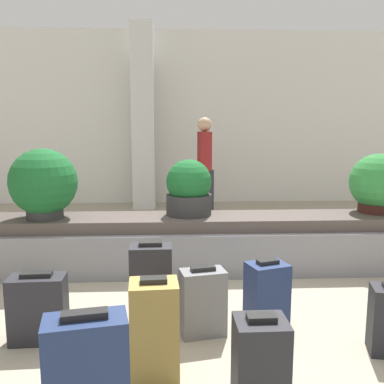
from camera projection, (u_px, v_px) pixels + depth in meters
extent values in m
plane|color=#9E937F|center=(200.00, 327.00, 3.21)|extent=(18.00, 18.00, 0.00)
cube|color=silver|center=(182.00, 118.00, 8.02)|extent=(18.00, 0.06, 3.20)
cube|color=gray|center=(192.00, 248.00, 4.47)|extent=(8.51, 0.71, 0.44)
cube|color=#4C423D|center=(192.00, 222.00, 4.42)|extent=(8.17, 0.55, 0.13)
cube|color=silver|center=(143.00, 118.00, 7.49)|extent=(0.39, 0.39, 3.20)
cube|color=navy|center=(267.00, 295.00, 3.19)|extent=(0.34, 0.30, 0.49)
cube|color=black|center=(268.00, 262.00, 3.14)|extent=(0.17, 0.12, 0.03)
cube|color=black|center=(85.00, 315.00, 1.75)|extent=(0.20, 0.10, 0.03)
cube|color=slate|center=(203.00, 303.00, 3.07)|extent=(0.35, 0.25, 0.48)
cube|color=black|center=(203.00, 269.00, 3.03)|extent=(0.18, 0.10, 0.03)
cube|color=#A3843D|center=(154.00, 330.00, 2.53)|extent=(0.30, 0.25, 0.60)
cube|color=black|center=(154.00, 280.00, 2.48)|extent=(0.16, 0.09, 0.03)
cube|color=#232328|center=(38.00, 309.00, 2.98)|extent=(0.39, 0.22, 0.47)
cube|color=black|center=(36.00, 275.00, 2.94)|extent=(0.21, 0.08, 0.03)
cube|color=#232328|center=(260.00, 374.00, 2.13)|extent=(0.26, 0.23, 0.57)
cube|color=black|center=(261.00, 318.00, 2.08)|extent=(0.14, 0.08, 0.03)
cube|color=#232328|center=(151.00, 286.00, 3.20)|extent=(0.31, 0.21, 0.62)
cube|color=black|center=(150.00, 244.00, 3.15)|extent=(0.17, 0.08, 0.03)
cylinder|color=#381914|center=(377.00, 205.00, 4.58)|extent=(0.39, 0.39, 0.16)
sphere|color=#2D7F38|center=(378.00, 182.00, 4.54)|extent=(0.60, 0.60, 0.60)
cylinder|color=#2D2D2D|center=(45.00, 209.00, 4.29)|extent=(0.36, 0.36, 0.18)
sphere|color=#195B28|center=(43.00, 182.00, 4.25)|extent=(0.67, 0.67, 0.67)
cylinder|color=#2D2D2D|center=(189.00, 204.00, 4.46)|extent=(0.47, 0.47, 0.22)
sphere|color=#195B28|center=(189.00, 182.00, 4.43)|extent=(0.47, 0.47, 0.47)
cylinder|color=#282833|center=(198.00, 194.00, 6.89)|extent=(0.11, 0.11, 0.77)
cylinder|color=#282833|center=(210.00, 194.00, 6.90)|extent=(0.11, 0.11, 0.77)
cube|color=maroon|center=(204.00, 151.00, 6.79)|extent=(0.21, 0.34, 0.61)
sphere|color=tan|center=(205.00, 124.00, 6.72)|extent=(0.22, 0.22, 0.22)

